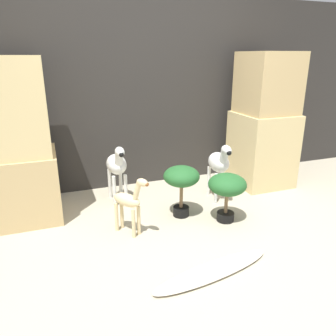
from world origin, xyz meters
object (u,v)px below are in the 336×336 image
giraffe_figurine (129,201)px  potted_palm_front (181,180)px  zebra_left (117,165)px  surfboard (212,271)px  potted_palm_back (227,187)px  zebra_right (219,163)px

giraffe_figurine → potted_palm_front: bearing=16.2°
zebra_left → surfboard: zebra_left is taller
potted_palm_front → giraffe_figurine: bearing=-163.8°
potted_palm_front → potted_palm_back: bearing=-34.2°
zebra_left → giraffe_figurine: bearing=-93.6°
zebra_right → potted_palm_back: size_ratio=1.39×
zebra_right → potted_palm_front: size_ratio=1.29×
zebra_right → giraffe_figurine: size_ratio=1.18×
zebra_right → potted_palm_front: bearing=-157.1°
zebra_left → giraffe_figurine: (-0.04, -0.71, -0.11)m
potted_palm_back → surfboard: potted_palm_back is taller
giraffe_figurine → potted_palm_back: 0.94m
giraffe_figurine → potted_palm_back: giraffe_figurine is taller
zebra_left → giraffe_figurine: zebra_left is taller
zebra_left → potted_palm_back: zebra_left is taller
zebra_right → potted_palm_front: (-0.54, -0.23, -0.04)m
giraffe_figurine → potted_palm_front: giraffe_figurine is taller
zebra_left → surfboard: size_ratio=0.64×
zebra_left → potted_palm_front: bearing=-46.0°
zebra_left → potted_palm_back: (0.89, -0.79, -0.08)m
potted_palm_front → zebra_left: bearing=134.0°
potted_palm_back → zebra_right: bearing=70.1°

